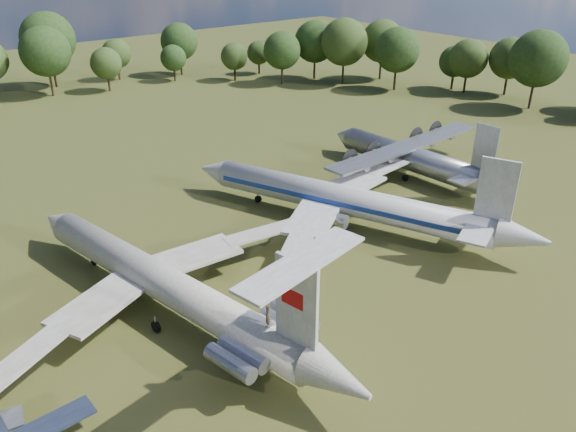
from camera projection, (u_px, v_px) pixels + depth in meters
ground at (209, 286)px, 56.14m from camera, size 300.00×300.00×0.00m
il62_airliner at (166, 289)px, 51.56m from camera, size 43.78×52.38×4.57m
tu104_jet at (346, 205)px, 67.38m from camera, size 51.52×58.16×4.81m
an12_transport at (411, 161)px, 81.06m from camera, size 31.68×35.09×4.45m
person_on_il62 at (268, 316)px, 42.66m from camera, size 0.82×0.75×1.87m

